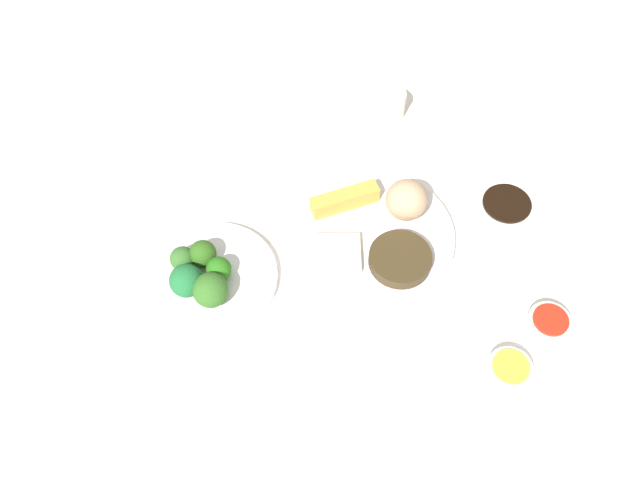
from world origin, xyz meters
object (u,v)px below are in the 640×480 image
Objects in this scene: soy_sauce_bowl at (505,210)px; sauce_ramekin_sweet_and_sour at (548,324)px; main_plate at (371,236)px; broccoli_plate at (213,278)px; teacup at (390,104)px; sauce_ramekin_hot_mustard at (509,370)px.

sauce_ramekin_sweet_and_sour is at bearing -150.84° from soy_sauce_bowl.
sauce_ramekin_sweet_and_sour is at bearing -102.30° from main_plate.
soy_sauce_bowl reaches higher than main_plate.
teacup reaches higher than broccoli_plate.
sauce_ramekin_sweet_and_sour is (-0.07, -0.30, 0.00)m from main_plate.
soy_sauce_bowl is 1.76× the size of teacup.
teacup is at bearing 35.16° from sauce_ramekin_hot_mustard.
sauce_ramekin_hot_mustard is at bearing -144.84° from teacup.
sauce_ramekin_sweet_and_sour reaches higher than broccoli_plate.
broccoli_plate is 3.14× the size of sauce_ramekin_sweet_and_sour.
main_plate is 0.29m from teacup.
soy_sauce_bowl is 0.29m from sauce_ramekin_hot_mustard.
sauce_ramekin_hot_mustard reaches higher than main_plate.
sauce_ramekin_hot_mustard reaches higher than broccoli_plate.
sauce_ramekin_hot_mustard is (-0.00, -0.48, 0.01)m from broccoli_plate.
main_plate is 0.31m from sauce_ramekin_sweet_and_sour.
broccoli_plate is at bearing 124.56° from soy_sauce_bowl.
soy_sauce_bowl is 0.30m from teacup.
soy_sauce_bowl is at bearing -58.27° from main_plate.
main_plate is 0.23m from soy_sauce_bowl.
main_plate is 1.34× the size of broccoli_plate.
main_plate is 0.27m from broccoli_plate.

